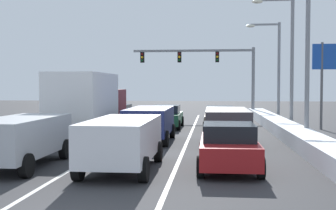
{
  "coord_description": "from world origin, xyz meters",
  "views": [
    {
      "loc": [
        2.86,
        -7.55,
        2.73
      ],
      "look_at": [
        0.18,
        19.22,
        1.57
      ],
      "focal_mm": 46.13,
      "sensor_mm": 36.0,
      "label": 1
    }
  ],
  "objects_px": {
    "suv_charcoal_right_lane_second": "(227,123)",
    "suv_silver_left_lane_nearest": "(20,137)",
    "suv_white_center_lane_nearest": "(123,139)",
    "sedan_tan_right_lane_third": "(219,118)",
    "sedan_gray_left_lane_third": "(117,115)",
    "street_lamp_right_far": "(274,62)",
    "street_lamp_left_mid": "(1,32)",
    "street_lamp_right_mid": "(286,51)",
    "suv_navy_center_lane_second": "(150,121)",
    "traffic_light_gantry": "(210,64)",
    "sedan_green_center_lane_third": "(167,116)",
    "box_truck_left_lane_second": "(89,103)",
    "street_lamp_right_near": "(301,30)",
    "sedan_red_right_lane_nearest": "(228,146)"
  },
  "relations": [
    {
      "from": "suv_silver_left_lane_nearest",
      "to": "sedan_tan_right_lane_third",
      "type": "bearing_deg",
      "value": 61.83
    },
    {
      "from": "sedan_red_right_lane_nearest",
      "to": "box_truck_left_lane_second",
      "type": "xyz_separation_m",
      "value": [
        -6.72,
        6.85,
        1.14
      ]
    },
    {
      "from": "suv_white_center_lane_nearest",
      "to": "street_lamp_right_mid",
      "type": "bearing_deg",
      "value": 62.08
    },
    {
      "from": "sedan_tan_right_lane_third",
      "to": "traffic_light_gantry",
      "type": "xyz_separation_m",
      "value": [
        -0.61,
        12.14,
        3.97
      ]
    },
    {
      "from": "suv_silver_left_lane_nearest",
      "to": "suv_navy_center_lane_second",
      "type": "bearing_deg",
      "value": 63.86
    },
    {
      "from": "traffic_light_gantry",
      "to": "sedan_green_center_lane_third",
      "type": "bearing_deg",
      "value": -104.23
    },
    {
      "from": "sedan_gray_left_lane_third",
      "to": "traffic_light_gantry",
      "type": "height_order",
      "value": "traffic_light_gantry"
    },
    {
      "from": "sedan_tan_right_lane_third",
      "to": "street_lamp_right_mid",
      "type": "relative_size",
      "value": 0.54
    },
    {
      "from": "sedan_red_right_lane_nearest",
      "to": "traffic_light_gantry",
      "type": "bearing_deg",
      "value": 91.55
    },
    {
      "from": "sedan_red_right_lane_nearest",
      "to": "sedan_gray_left_lane_third",
      "type": "xyz_separation_m",
      "value": [
        -6.88,
        14.25,
        0.0
      ]
    },
    {
      "from": "suv_silver_left_lane_nearest",
      "to": "suv_white_center_lane_nearest",
      "type": "bearing_deg",
      "value": -3.83
    },
    {
      "from": "street_lamp_right_near",
      "to": "street_lamp_left_mid",
      "type": "height_order",
      "value": "street_lamp_right_near"
    },
    {
      "from": "sedan_gray_left_lane_third",
      "to": "suv_navy_center_lane_second",
      "type": "bearing_deg",
      "value": -66.6
    },
    {
      "from": "suv_charcoal_right_lane_second",
      "to": "sedan_tan_right_lane_third",
      "type": "bearing_deg",
      "value": 91.82
    },
    {
      "from": "sedan_green_center_lane_third",
      "to": "sedan_gray_left_lane_third",
      "type": "height_order",
      "value": "same"
    },
    {
      "from": "sedan_red_right_lane_nearest",
      "to": "suv_silver_left_lane_nearest",
      "type": "xyz_separation_m",
      "value": [
        -7.0,
        -0.37,
        0.25
      ]
    },
    {
      "from": "suv_white_center_lane_nearest",
      "to": "street_lamp_left_mid",
      "type": "bearing_deg",
      "value": 139.28
    },
    {
      "from": "sedan_tan_right_lane_third",
      "to": "box_truck_left_lane_second",
      "type": "height_order",
      "value": "box_truck_left_lane_second"
    },
    {
      "from": "street_lamp_right_far",
      "to": "sedan_tan_right_lane_third",
      "type": "bearing_deg",
      "value": -120.32
    },
    {
      "from": "suv_silver_left_lane_nearest",
      "to": "street_lamp_right_near",
      "type": "relative_size",
      "value": 0.53
    },
    {
      "from": "suv_white_center_lane_nearest",
      "to": "traffic_light_gantry",
      "type": "height_order",
      "value": "traffic_light_gantry"
    },
    {
      "from": "suv_silver_left_lane_nearest",
      "to": "street_lamp_left_mid",
      "type": "xyz_separation_m",
      "value": [
        -3.63,
        5.96,
        4.32
      ]
    },
    {
      "from": "sedan_green_center_lane_third",
      "to": "suv_silver_left_lane_nearest",
      "type": "relative_size",
      "value": 0.92
    },
    {
      "from": "sedan_gray_left_lane_third",
      "to": "street_lamp_right_mid",
      "type": "distance_m",
      "value": 11.83
    },
    {
      "from": "suv_charcoal_right_lane_second",
      "to": "suv_silver_left_lane_nearest",
      "type": "bearing_deg",
      "value": -138.89
    },
    {
      "from": "sedan_gray_left_lane_third",
      "to": "sedan_red_right_lane_nearest",
      "type": "bearing_deg",
      "value": -64.25
    },
    {
      "from": "suv_navy_center_lane_second",
      "to": "street_lamp_right_mid",
      "type": "relative_size",
      "value": 0.59
    },
    {
      "from": "suv_navy_center_lane_second",
      "to": "traffic_light_gantry",
      "type": "distance_m",
      "value": 18.73
    },
    {
      "from": "sedan_green_center_lane_third",
      "to": "sedan_gray_left_lane_third",
      "type": "distance_m",
      "value": 3.45
    },
    {
      "from": "traffic_light_gantry",
      "to": "street_lamp_left_mid",
      "type": "distance_m",
      "value": 21.61
    },
    {
      "from": "suv_navy_center_lane_second",
      "to": "box_truck_left_lane_second",
      "type": "xyz_separation_m",
      "value": [
        -3.15,
        0.23,
        0.88
      ]
    },
    {
      "from": "suv_white_center_lane_nearest",
      "to": "street_lamp_left_mid",
      "type": "relative_size",
      "value": 0.54
    },
    {
      "from": "suv_charcoal_right_lane_second",
      "to": "box_truck_left_lane_second",
      "type": "relative_size",
      "value": 0.68
    },
    {
      "from": "sedan_tan_right_lane_third",
      "to": "street_lamp_right_near",
      "type": "distance_m",
      "value": 7.98
    },
    {
      "from": "suv_white_center_lane_nearest",
      "to": "sedan_gray_left_lane_third",
      "type": "distance_m",
      "value": 15.26
    },
    {
      "from": "sedan_tan_right_lane_third",
      "to": "sedan_green_center_lane_third",
      "type": "height_order",
      "value": "same"
    },
    {
      "from": "box_truck_left_lane_second",
      "to": "street_lamp_left_mid",
      "type": "xyz_separation_m",
      "value": [
        -3.91,
        -1.26,
        3.43
      ]
    },
    {
      "from": "suv_silver_left_lane_nearest",
      "to": "street_lamp_right_mid",
      "type": "distance_m",
      "value": 18.42
    },
    {
      "from": "box_truck_left_lane_second",
      "to": "traffic_light_gantry",
      "type": "bearing_deg",
      "value": 71.32
    },
    {
      "from": "sedan_tan_right_lane_third",
      "to": "suv_silver_left_lane_nearest",
      "type": "height_order",
      "value": "suv_silver_left_lane_nearest"
    },
    {
      "from": "street_lamp_left_mid",
      "to": "street_lamp_right_far",
      "type": "bearing_deg",
      "value": 44.07
    },
    {
      "from": "sedan_tan_right_lane_third",
      "to": "sedan_green_center_lane_third",
      "type": "bearing_deg",
      "value": 161.88
    },
    {
      "from": "suv_navy_center_lane_second",
      "to": "suv_silver_left_lane_nearest",
      "type": "bearing_deg",
      "value": -116.14
    },
    {
      "from": "suv_charcoal_right_lane_second",
      "to": "suv_navy_center_lane_second",
      "type": "height_order",
      "value": "same"
    },
    {
      "from": "suv_navy_center_lane_second",
      "to": "street_lamp_right_far",
      "type": "xyz_separation_m",
      "value": [
        7.86,
        13.41,
        3.62
      ]
    },
    {
      "from": "sedan_gray_left_lane_third",
      "to": "street_lamp_right_far",
      "type": "distance_m",
      "value": 13.16
    },
    {
      "from": "suv_charcoal_right_lane_second",
      "to": "sedan_tan_right_lane_third",
      "type": "height_order",
      "value": "suv_charcoal_right_lane_second"
    },
    {
      "from": "sedan_gray_left_lane_third",
      "to": "street_lamp_left_mid",
      "type": "bearing_deg",
      "value": -113.43
    },
    {
      "from": "box_truck_left_lane_second",
      "to": "street_lamp_right_mid",
      "type": "distance_m",
      "value": 13.24
    },
    {
      "from": "street_lamp_right_near",
      "to": "sedan_tan_right_lane_third",
      "type": "bearing_deg",
      "value": 126.49
    }
  ]
}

